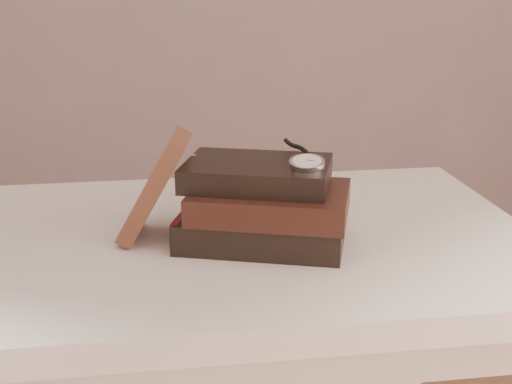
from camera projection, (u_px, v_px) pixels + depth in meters
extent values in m
cube|color=silver|center=(197.00, 247.00, 1.06)|extent=(1.00, 0.60, 0.04)
cube|color=white|center=(198.00, 284.00, 1.08)|extent=(0.88, 0.49, 0.08)
cylinder|color=white|center=(411.00, 358.00, 1.48)|extent=(0.05, 0.05, 0.71)
cube|color=black|center=(263.00, 227.00, 1.03)|extent=(0.27, 0.22, 0.04)
cube|color=beige|center=(265.00, 227.00, 1.03)|extent=(0.26, 0.21, 0.03)
cube|color=gold|center=(191.00, 217.00, 1.07)|extent=(0.01, 0.01, 0.04)
cube|color=maroon|center=(187.00, 222.00, 1.04)|extent=(0.06, 0.14, 0.04)
cube|color=black|center=(270.00, 202.00, 1.00)|extent=(0.25, 0.21, 0.04)
cube|color=beige|center=(272.00, 202.00, 1.00)|extent=(0.24, 0.20, 0.03)
cube|color=gold|center=(201.00, 193.00, 1.04)|extent=(0.01, 0.01, 0.04)
cube|color=black|center=(257.00, 173.00, 1.01)|extent=(0.24, 0.20, 0.03)
cube|color=beige|center=(259.00, 173.00, 1.01)|extent=(0.23, 0.18, 0.03)
cube|color=gold|center=(194.00, 166.00, 1.05)|extent=(0.01, 0.01, 0.03)
cube|color=#412319|center=(154.00, 186.00, 1.02)|extent=(0.12, 0.12, 0.16)
cylinder|color=silver|center=(307.00, 164.00, 0.97)|extent=(0.06, 0.06, 0.02)
cylinder|color=white|center=(307.00, 161.00, 0.97)|extent=(0.05, 0.05, 0.01)
torus|color=silver|center=(307.00, 161.00, 0.97)|extent=(0.06, 0.06, 0.01)
cylinder|color=silver|center=(309.00, 159.00, 1.00)|extent=(0.01, 0.01, 0.01)
cube|color=black|center=(307.00, 159.00, 0.98)|extent=(0.01, 0.01, 0.00)
cube|color=black|center=(310.00, 160.00, 0.97)|extent=(0.01, 0.00, 0.00)
sphere|color=black|center=(308.00, 154.00, 1.00)|extent=(0.01, 0.01, 0.01)
sphere|color=black|center=(305.00, 151.00, 1.01)|extent=(0.01, 0.01, 0.01)
sphere|color=black|center=(303.00, 149.00, 1.02)|extent=(0.01, 0.01, 0.01)
sphere|color=black|center=(301.00, 148.00, 1.03)|extent=(0.01, 0.01, 0.01)
sphere|color=black|center=(299.00, 147.00, 1.03)|extent=(0.01, 0.01, 0.01)
sphere|color=black|center=(296.00, 146.00, 1.04)|extent=(0.01, 0.01, 0.01)
sphere|color=black|center=(294.00, 146.00, 1.05)|extent=(0.01, 0.01, 0.01)
sphere|color=black|center=(292.00, 145.00, 1.06)|extent=(0.01, 0.01, 0.01)
sphere|color=black|center=(290.00, 144.00, 1.07)|extent=(0.01, 0.01, 0.01)
sphere|color=black|center=(288.00, 142.00, 1.07)|extent=(0.01, 0.01, 0.01)
sphere|color=black|center=(286.00, 140.00, 1.08)|extent=(0.01, 0.01, 0.01)
torus|color=silver|center=(202.00, 179.00, 1.10)|extent=(0.05, 0.03, 0.05)
torus|color=silver|center=(234.00, 181.00, 1.09)|extent=(0.05, 0.03, 0.05)
cylinder|color=silver|center=(218.00, 178.00, 1.09)|extent=(0.01, 0.01, 0.00)
cylinder|color=silver|center=(197.00, 173.00, 1.15)|extent=(0.04, 0.10, 0.03)
cylinder|color=silver|center=(254.00, 175.00, 1.14)|extent=(0.04, 0.10, 0.03)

